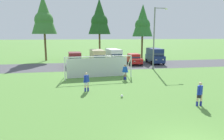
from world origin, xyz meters
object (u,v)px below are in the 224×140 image
player_striker_near (87,82)px  parked_car_slot_center_left (114,56)px  parked_car_slot_center_right (155,55)px  parked_car_slot_far_left (75,59)px  parked_car_slot_center (134,59)px  street_lamp (155,38)px  parked_car_slot_left (97,58)px  player_defender_far (125,72)px  soccer_ball (122,96)px  player_midfield_center (200,94)px  soccer_goal (98,66)px

player_striker_near → parked_car_slot_center_left: size_ratio=0.33×
parked_car_slot_center_left → parked_car_slot_center_right: bearing=3.0°
player_striker_near → parked_car_slot_far_left: size_ratio=0.35×
parked_car_slot_center → street_lamp: bearing=-72.5°
parked_car_slot_left → street_lamp: 8.95m
player_defender_far → soccer_ball: bearing=-106.3°
player_striker_near → parked_car_slot_center_right: parked_car_slot_center_right is taller
player_striker_near → parked_car_slot_center_left: (5.20, 14.77, 0.52)m
player_midfield_center → street_lamp: (2.79, 14.83, 3.53)m
player_midfield_center → parked_car_slot_center_right: parked_car_slot_center_right is taller
parked_car_slot_left → parked_car_slot_center_left: same height
player_striker_near → parked_car_slot_far_left: (-0.94, 13.96, 0.29)m
parked_car_slot_center_left → parked_car_slot_center_right: same height
player_midfield_center → parked_car_slot_center: parked_car_slot_center is taller
soccer_goal → parked_car_slot_center_right: soccer_goal is taller
street_lamp → player_striker_near: bearing=-135.6°
player_striker_near → player_defender_far: bearing=41.4°
soccer_ball → player_defender_far: (1.77, 6.04, 0.71)m
player_midfield_center → player_defender_far: bearing=108.5°
soccer_ball → street_lamp: bearing=58.1°
parked_car_slot_center_left → soccer_ball: bearing=-98.9°
street_lamp → parked_car_slot_center: bearing=107.5°
parked_car_slot_left → street_lamp: (7.62, -3.58, 3.01)m
soccer_goal → player_midfield_center: size_ratio=4.60×
player_striker_near → parked_car_slot_center: size_ratio=0.39×
soccer_goal → parked_car_slot_left: (0.82, 7.90, 0.05)m
player_defender_far → parked_car_slot_center_right: bearing=54.8°
player_striker_near → parked_car_slot_left: 13.67m
parked_car_slot_center → parked_car_slot_center_right: size_ratio=0.86×
player_striker_near → parked_car_slot_center: (8.54, 14.69, 0.05)m
parked_car_slot_center_left → player_midfield_center: bearing=-84.0°
parked_car_slot_center_left → parked_car_slot_center: bearing=-1.3°
soccer_goal → parked_car_slot_far_left: size_ratio=1.60×
parked_car_slot_far_left → parked_car_slot_left: parked_car_slot_left is taller
player_midfield_center → parked_car_slot_center: 19.70m
player_midfield_center → parked_car_slot_left: parked_car_slot_left is taller
parked_car_slot_center_left → parked_car_slot_center: size_ratio=1.16×
player_midfield_center → street_lamp: 15.49m
player_midfield_center → street_lamp: street_lamp is taller
soccer_goal → parked_car_slot_center_left: (3.59, 9.22, 0.05)m
parked_car_slot_center_right → parked_car_slot_center_left: bearing=-177.0°
player_striker_near → street_lamp: bearing=44.4°
player_midfield_center → parked_car_slot_center_left: (-2.07, 19.73, 0.52)m
player_midfield_center → parked_car_slot_center_left: 19.85m
parked_car_slot_far_left → street_lamp: 12.18m
soccer_goal → player_midfield_center: (5.66, -10.51, -0.47)m
parked_car_slot_left → parked_car_slot_center_right: size_ratio=0.99×
player_striker_near → parked_car_slot_center_left: bearing=70.6°
parked_car_slot_far_left → parked_car_slot_center: (9.47, 0.73, -0.24)m
player_striker_near → parked_car_slot_left: parked_car_slot_left is taller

